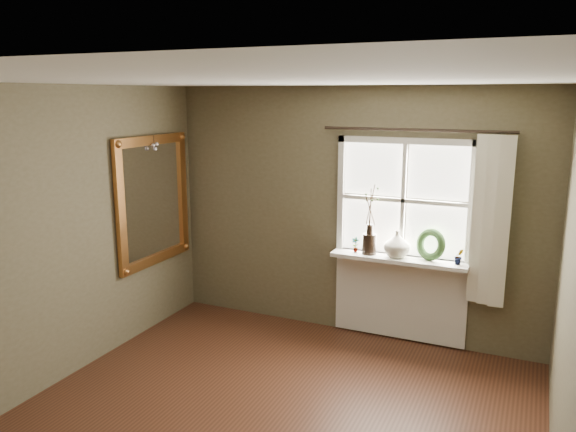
# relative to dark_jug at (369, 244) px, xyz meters

# --- Properties ---
(ceiling) EXTENTS (4.50, 4.50, 0.00)m
(ceiling) POSITION_rel_dark_jug_xyz_m (-0.25, -2.12, 1.57)
(ceiling) COLOR silver
(ceiling) RESTS_ON ground
(wall_back) EXTENTS (4.00, 0.10, 2.60)m
(wall_back) POSITION_rel_dark_jug_xyz_m (-0.25, 0.18, 0.27)
(wall_back) COLOR brown
(wall_back) RESTS_ON ground
(wall_left) EXTENTS (0.10, 4.50, 2.60)m
(wall_left) POSITION_rel_dark_jug_xyz_m (-2.30, -2.12, 0.27)
(wall_left) COLOR brown
(wall_left) RESTS_ON ground
(window_frame) EXTENTS (1.36, 0.06, 1.24)m
(window_frame) POSITION_rel_dark_jug_xyz_m (0.30, 0.11, 0.45)
(window_frame) COLOR silver
(window_frame) RESTS_ON wall_back
(window_sill) EXTENTS (1.36, 0.26, 0.04)m
(window_sill) POSITION_rel_dark_jug_xyz_m (0.30, 0.00, -0.13)
(window_sill) COLOR silver
(window_sill) RESTS_ON wall_back
(window_apron) EXTENTS (1.36, 0.04, 0.88)m
(window_apron) POSITION_rel_dark_jug_xyz_m (0.30, 0.11, -0.57)
(window_apron) COLOR silver
(window_apron) RESTS_ON ground
(dark_jug) EXTENTS (0.19, 0.19, 0.21)m
(dark_jug) POSITION_rel_dark_jug_xyz_m (0.00, 0.00, 0.00)
(dark_jug) COLOR black
(dark_jug) RESTS_ON window_sill
(cream_vase) EXTENTS (0.26, 0.26, 0.27)m
(cream_vase) POSITION_rel_dark_jug_xyz_m (0.28, 0.00, 0.03)
(cream_vase) COLOR beige
(cream_vase) RESTS_ON window_sill
(wreath) EXTENTS (0.35, 0.26, 0.33)m
(wreath) POSITION_rel_dark_jug_xyz_m (0.61, 0.04, 0.02)
(wreath) COLOR #28441E
(wreath) RESTS_ON window_sill
(potted_plant_left) EXTENTS (0.09, 0.06, 0.16)m
(potted_plant_left) POSITION_rel_dark_jug_xyz_m (-0.15, 0.00, -0.03)
(potted_plant_left) COLOR #28441E
(potted_plant_left) RESTS_ON window_sill
(potted_plant_right) EXTENTS (0.11, 0.10, 0.16)m
(potted_plant_right) POSITION_rel_dark_jug_xyz_m (0.88, 0.00, -0.03)
(potted_plant_right) COLOR #28441E
(potted_plant_right) RESTS_ON window_sill
(curtain) EXTENTS (0.36, 0.12, 1.59)m
(curtain) POSITION_rel_dark_jug_xyz_m (1.14, 0.01, 0.34)
(curtain) COLOR beige
(curtain) RESTS_ON wall_back
(curtain_rod) EXTENTS (1.84, 0.03, 0.03)m
(curtain_rod) POSITION_rel_dark_jug_xyz_m (0.40, 0.05, 1.15)
(curtain_rod) COLOR black
(curtain_rod) RESTS_ON wall_back
(gilt_mirror) EXTENTS (0.10, 1.16, 1.38)m
(gilt_mirror) POSITION_rel_dark_jug_xyz_m (-2.21, -0.60, 0.38)
(gilt_mirror) COLOR white
(gilt_mirror) RESTS_ON wall_left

